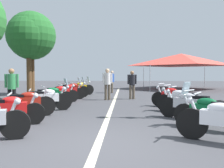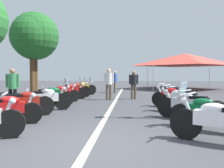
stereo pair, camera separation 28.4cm
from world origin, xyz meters
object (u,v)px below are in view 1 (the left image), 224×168
(motorcycle_left_row_1, at_px, (6,109))
(event_tent, at_px, (181,60))
(motorcycle_right_row_1, at_px, (212,112))
(roadside_tree_1, at_px, (32,36))
(motorcycle_right_row_2, at_px, (192,105))
(bystander_1, at_px, (12,85))
(bystander_2, at_px, (107,82))
(motorcycle_left_row_6, at_px, (67,91))
(motorcycle_left_row_7, at_px, (71,89))
(bystander_3, at_px, (132,83))
(motorcycle_left_row_3, at_px, (44,99))
(motorcycle_left_row_4, at_px, (50,96))
(motorcycle_right_row_4, at_px, (175,97))
(motorcycle_left_row_5, at_px, (58,93))
(motorcycle_left_row_8, at_px, (78,88))
(bystander_0, at_px, (112,80))
(motorcycle_left_row_2, at_px, (24,103))
(motorcycle_right_row_3, at_px, (183,100))
(roadside_tree_0, at_px, (29,36))

(motorcycle_left_row_1, height_order, event_tent, event_tent)
(motorcycle_right_row_1, distance_m, roadside_tree_1, 13.05)
(motorcycle_right_row_2, bearing_deg, bystander_1, 18.05)
(bystander_2, bearing_deg, motorcycle_left_row_6, -107.12)
(event_tent, bearing_deg, motorcycle_right_row_1, 169.60)
(roadside_tree_1, bearing_deg, motorcycle_left_row_7, -118.43)
(motorcycle_left_row_6, xyz_separation_m, motorcycle_right_row_1, (-6.63, -5.29, -0.01))
(bystander_1, height_order, bystander_3, bystander_1)
(motorcycle_left_row_1, xyz_separation_m, motorcycle_left_row_3, (2.51, -0.19, 0.02))
(motorcycle_left_row_4, distance_m, motorcycle_right_row_4, 5.29)
(motorcycle_left_row_4, distance_m, motorcycle_left_row_5, 1.27)
(motorcycle_left_row_8, bearing_deg, bystander_0, 15.11)
(motorcycle_left_row_7, height_order, bystander_2, bystander_2)
(bystander_3, xyz_separation_m, roadside_tree_1, (2.40, 6.53, 2.96))
(motorcycle_left_row_7, relative_size, event_tent, 0.30)
(motorcycle_left_row_2, bearing_deg, motorcycle_right_row_3, -17.29)
(motorcycle_right_row_1, distance_m, bystander_2, 7.28)
(motorcycle_left_row_3, bearing_deg, motorcycle_left_row_4, 72.65)
(motorcycle_left_row_4, relative_size, motorcycle_right_row_1, 1.13)
(roadside_tree_1, bearing_deg, motorcycle_right_row_3, -129.81)
(motorcycle_left_row_4, height_order, roadside_tree_0, roadside_tree_0)
(motorcycle_right_row_1, xyz_separation_m, motorcycle_right_row_2, (1.31, 0.14, 0.00))
(motorcycle_left_row_5, bearing_deg, motorcycle_left_row_8, 56.62)
(bystander_3, height_order, roadside_tree_0, roadside_tree_0)
(motorcycle_left_row_4, xyz_separation_m, roadside_tree_1, (5.47, 2.92, 3.40))
(motorcycle_left_row_1, bearing_deg, motorcycle_right_row_2, -7.00)
(roadside_tree_0, bearing_deg, motorcycle_right_row_2, -133.46)
(motorcycle_right_row_2, distance_m, roadside_tree_1, 12.04)
(motorcycle_left_row_2, bearing_deg, event_tent, 30.18)
(motorcycle_left_row_4, distance_m, motorcycle_left_row_7, 3.85)
(motorcycle_left_row_1, bearing_deg, motorcycle_left_row_7, 70.33)
(bystander_3, bearing_deg, motorcycle_right_row_1, 177.25)
(motorcycle_left_row_1, relative_size, motorcycle_left_row_8, 1.02)
(motorcycle_left_row_8, distance_m, motorcycle_right_row_3, 8.44)
(motorcycle_left_row_3, xyz_separation_m, motorcycle_left_row_6, (3.94, 0.07, -0.00))
(bystander_1, bearing_deg, bystander_3, 114.75)
(motorcycle_left_row_1, relative_size, motorcycle_left_row_2, 1.09)
(bystander_3, relative_size, roadside_tree_0, 0.30)
(motorcycle_right_row_2, bearing_deg, motorcycle_left_row_6, -12.32)
(motorcycle_left_row_4, bearing_deg, motorcycle_left_row_8, 60.07)
(motorcycle_right_row_4, height_order, bystander_3, bystander_3)
(motorcycle_left_row_8, bearing_deg, roadside_tree_1, 151.36)
(bystander_1, relative_size, roadside_tree_0, 0.31)
(motorcycle_left_row_7, bearing_deg, motorcycle_right_row_3, -66.05)
(motorcycle_left_row_2, xyz_separation_m, motorcycle_left_row_5, (3.83, -0.02, -0.01))
(motorcycle_left_row_1, xyz_separation_m, motorcycle_right_row_4, (3.77, -5.29, 0.01))
(motorcycle_left_row_8, distance_m, roadside_tree_0, 4.59)
(roadside_tree_1, distance_m, event_tent, 12.97)
(motorcycle_left_row_5, distance_m, motorcycle_left_row_8, 4.06)
(roadside_tree_0, xyz_separation_m, roadside_tree_1, (0.33, -0.07, 0.08))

